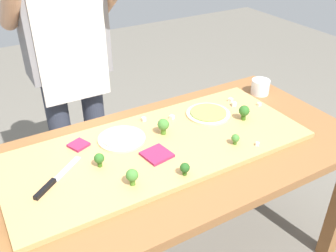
% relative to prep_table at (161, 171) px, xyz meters
% --- Properties ---
extents(prep_table, '(1.77, 0.84, 0.75)m').
position_rel_prep_table_xyz_m(prep_table, '(0.00, 0.00, 0.00)').
color(prep_table, brown).
rests_on(prep_table, ground).
extents(cutting_board, '(1.30, 0.55, 0.02)m').
position_rel_prep_table_xyz_m(cutting_board, '(0.01, 0.03, 0.10)').
color(cutting_board, tan).
rests_on(cutting_board, prep_table).
extents(chefs_knife, '(0.22, 0.18, 0.02)m').
position_rel_prep_table_xyz_m(chefs_knife, '(-0.46, 0.01, 0.12)').
color(chefs_knife, '#B7BABF').
rests_on(chefs_knife, cutting_board).
extents(pizza_whole_pesto_green, '(0.21, 0.21, 0.02)m').
position_rel_prep_table_xyz_m(pizza_whole_pesto_green, '(0.34, 0.14, 0.12)').
color(pizza_whole_pesto_green, beige).
rests_on(pizza_whole_pesto_green, cutting_board).
extents(pizza_whole_cheese_artichoke, '(0.21, 0.21, 0.02)m').
position_rel_prep_table_xyz_m(pizza_whole_cheese_artichoke, '(-0.11, 0.15, 0.12)').
color(pizza_whole_cheese_artichoke, beige).
rests_on(pizza_whole_cheese_artichoke, cutting_board).
extents(pizza_slice_far_left, '(0.12, 0.12, 0.01)m').
position_rel_prep_table_xyz_m(pizza_slice_far_left, '(-0.04, -0.03, 0.12)').
color(pizza_slice_far_left, '#9E234C').
rests_on(pizza_slice_far_left, cutting_board).
extents(pizza_slice_far_right, '(0.09, 0.09, 0.01)m').
position_rel_prep_table_xyz_m(pizza_slice_far_right, '(-0.29, 0.20, 0.12)').
color(pizza_slice_far_right, '#9E234C').
rests_on(pizza_slice_far_right, cutting_board).
extents(broccoli_floret_back_left, '(0.05, 0.05, 0.07)m').
position_rel_prep_table_xyz_m(broccoli_floret_back_left, '(-0.20, -0.14, 0.15)').
color(broccoli_floret_back_left, '#487A23').
rests_on(broccoli_floret_back_left, cutting_board).
extents(broccoli_floret_front_mid, '(0.05, 0.05, 0.07)m').
position_rel_prep_table_xyz_m(broccoli_floret_front_mid, '(0.46, 0.02, 0.16)').
color(broccoli_floret_front_mid, '#366618').
rests_on(broccoli_floret_front_mid, cutting_board).
extents(broccoli_floret_front_right, '(0.04, 0.04, 0.05)m').
position_rel_prep_table_xyz_m(broccoli_floret_front_right, '(-0.01, -0.19, 0.15)').
color(broccoli_floret_front_right, '#2C5915').
rests_on(broccoli_floret_front_right, cutting_board).
extents(broccoli_floret_center_right, '(0.05, 0.05, 0.07)m').
position_rel_prep_table_xyz_m(broccoli_floret_center_right, '(0.07, 0.10, 0.16)').
color(broccoli_floret_center_right, '#487A23').
rests_on(broccoli_floret_center_right, cutting_board).
extents(broccoli_floret_center_left, '(0.04, 0.04, 0.05)m').
position_rel_prep_table_xyz_m(broccoli_floret_center_left, '(0.29, -0.13, 0.14)').
color(broccoli_floret_center_left, '#487A23').
rests_on(broccoli_floret_center_left, cutting_board).
extents(broccoli_floret_back_right, '(0.04, 0.04, 0.06)m').
position_rel_prep_table_xyz_m(broccoli_floret_back_right, '(-0.26, 0.02, 0.15)').
color(broccoli_floret_back_right, '#366618').
rests_on(broccoli_floret_back_right, cutting_board).
extents(cheese_crumble_a, '(0.02, 0.02, 0.02)m').
position_rel_prep_table_xyz_m(cheese_crumble_a, '(0.62, 0.08, 0.12)').
color(cheese_crumble_a, white).
rests_on(cheese_crumble_a, cutting_board).
extents(cheese_crumble_b, '(0.02, 0.02, 0.02)m').
position_rel_prep_table_xyz_m(cheese_crumble_b, '(0.04, 0.24, 0.12)').
color(cheese_crumble_b, silver).
rests_on(cheese_crumble_b, cutting_board).
extents(cheese_crumble_c, '(0.03, 0.03, 0.02)m').
position_rel_prep_table_xyz_m(cheese_crumble_c, '(0.50, 0.14, 0.12)').
color(cheese_crumble_c, silver).
rests_on(cheese_crumble_c, cutting_board).
extents(cheese_crumble_d, '(0.02, 0.02, 0.02)m').
position_rel_prep_table_xyz_m(cheese_crumble_d, '(0.17, 0.19, 0.12)').
color(cheese_crumble_d, white).
rests_on(cheese_crumble_d, cutting_board).
extents(cheese_crumble_e, '(0.02, 0.02, 0.01)m').
position_rel_prep_table_xyz_m(cheese_crumble_e, '(0.37, -0.18, 0.12)').
color(cheese_crumble_e, white).
rests_on(cheese_crumble_e, cutting_board).
extents(cheese_crumble_f, '(0.02, 0.02, 0.02)m').
position_rel_prep_table_xyz_m(cheese_crumble_f, '(0.52, 0.19, 0.12)').
color(cheese_crumble_f, white).
rests_on(cheese_crumble_f, cutting_board).
extents(flour_cup, '(0.10, 0.10, 0.08)m').
position_rel_prep_table_xyz_m(flour_cup, '(0.75, 0.22, 0.13)').
color(flour_cup, white).
rests_on(flour_cup, prep_table).
extents(cook_center, '(0.54, 0.39, 1.67)m').
position_rel_prep_table_xyz_m(cook_center, '(-0.16, 0.68, 0.34)').
color(cook_center, '#333847').
rests_on(cook_center, ground).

